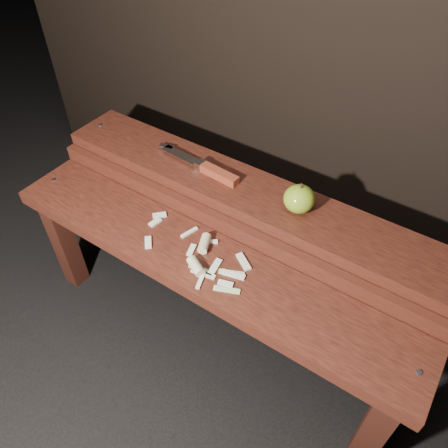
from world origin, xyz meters
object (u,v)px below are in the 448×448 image
Objects in this scene: knife at (209,169)px; apple at (299,199)px; bench_front_tier at (199,276)px; bench_rear_tier at (245,211)px.

apple is at bearing 0.64° from knife.
bench_rear_tier reaches higher than bench_front_tier.
bench_rear_tier is 4.10× the size of knife.
apple is (0.16, 0.00, 0.12)m from bench_rear_tier.
apple is 0.29× the size of knife.
apple reaches higher than bench_rear_tier.
bench_rear_tier is at bearing 90.00° from bench_front_tier.
apple reaches higher than bench_front_tier.
knife is (-0.12, 0.00, 0.10)m from bench_rear_tier.
apple is at bearing 55.95° from bench_front_tier.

